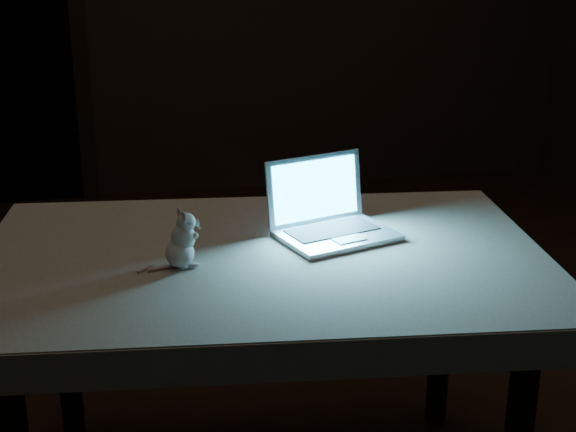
{
  "coord_description": "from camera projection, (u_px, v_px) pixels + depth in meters",
  "views": [
    {
      "loc": [
        -0.46,
        -2.27,
        1.48
      ],
      "look_at": [
        -0.04,
        -0.31,
        0.78
      ],
      "focal_mm": 52.0,
      "sensor_mm": 36.0,
      "label": 1
    }
  ],
  "objects": [
    {
      "name": "floor",
      "position": [
        280.0,
        415.0,
        2.67
      ],
      "size": [
        5.0,
        5.0,
        0.0
      ],
      "primitive_type": "plane",
      "color": "black",
      "rests_on": "ground"
    },
    {
      "name": "table",
      "position": [
        265.0,
        381.0,
        2.19
      ],
      "size": [
        1.41,
        1.0,
        0.71
      ],
      "primitive_type": null,
      "rotation": [
        0.0,
        0.0,
        -0.12
      ],
      "color": "black",
      "rests_on": "floor"
    },
    {
      "name": "laptop",
      "position": [
        338.0,
        203.0,
        2.14
      ],
      "size": [
        0.35,
        0.33,
        0.2
      ],
      "primitive_type": null,
      "rotation": [
        0.0,
        0.0,
        0.3
      ],
      "color": "silver",
      "rests_on": "tablecloth"
    },
    {
      "name": "plush_mouse",
      "position": [
        179.0,
        239.0,
        1.97
      ],
      "size": [
        0.1,
        0.1,
        0.14
      ],
      "primitive_type": null,
      "rotation": [
        0.0,
        0.0,
        -0.01
      ],
      "color": "silver",
      "rests_on": "tablecloth"
    },
    {
      "name": "tablecloth",
      "position": [
        227.0,
        274.0,
        2.06
      ],
      "size": [
        1.46,
        1.03,
        0.09
      ],
      "primitive_type": null,
      "rotation": [
        0.0,
        0.0,
        0.07
      ],
      "color": "#BEB3A1",
      "rests_on": "table"
    }
  ]
}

